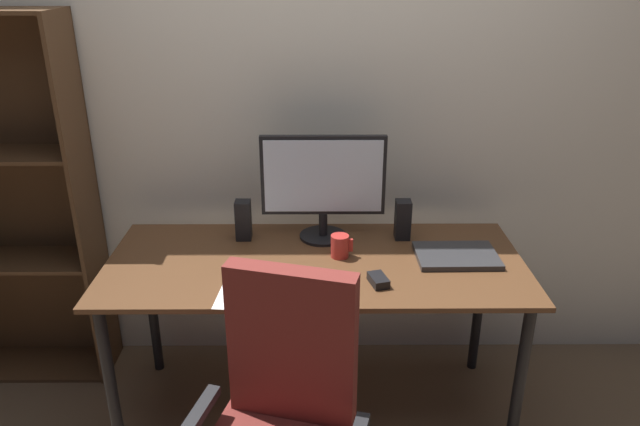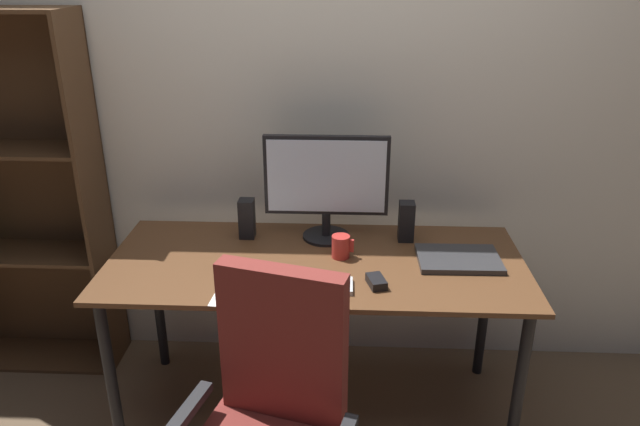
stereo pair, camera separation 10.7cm
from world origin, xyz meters
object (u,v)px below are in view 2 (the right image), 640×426
desk (316,278)px  coffee_mug (341,247)px  keyboard (312,285)px  mouse (376,282)px  speaker_left (247,218)px  bookshelf (14,202)px  monitor (326,181)px  laptop (459,259)px  speaker_right (406,221)px

desk → coffee_mug: 0.16m
keyboard → mouse: (0.23, 0.03, 0.01)m
coffee_mug → speaker_left: bearing=156.8°
bookshelf → monitor: bearing=-5.7°
laptop → speaker_left: (-0.87, 0.19, 0.07)m
monitor → bookshelf: size_ratio=0.31×
laptop → bookshelf: 1.99m
desk → monitor: 0.40m
desk → laptop: 0.57m
desk → bookshelf: 1.45m
speaker_left → bookshelf: bookshelf is taller
mouse → bookshelf: size_ratio=0.06×
monitor → speaker_left: 0.38m
monitor → mouse: size_ratio=5.36×
keyboard → speaker_left: size_ratio=1.71×
speaker_left → speaker_right: (0.67, 0.00, 0.00)m
coffee_mug → bookshelf: bearing=167.8°
desk → keyboard: 0.23m
monitor → bookshelf: bearing=174.3°
keyboard → coffee_mug: size_ratio=3.15×
mouse → speaker_left: (-0.53, 0.40, 0.07)m
monitor → mouse: monitor is taller
mouse → speaker_right: (0.14, 0.40, 0.07)m
speaker_right → bookshelf: size_ratio=0.10×
coffee_mug → bookshelf: 1.53m
coffee_mug → speaker_right: speaker_right is taller
laptop → speaker_right: 0.28m
keyboard → speaker_right: bearing=48.2°
keyboard → laptop: laptop is taller
desk → laptop: laptop is taller
coffee_mug → laptop: coffee_mug is taller
mouse → laptop: mouse is taller
mouse → coffee_mug: coffee_mug is taller
speaker_left → coffee_mug: bearing=-23.2°
monitor → speaker_right: bearing=-1.3°
mouse → coffee_mug: 0.26m
coffee_mug → speaker_right: size_ratio=0.54×
coffee_mug → speaker_left: (-0.40, 0.17, 0.04)m
keyboard → mouse: size_ratio=3.02×
desk → speaker_right: speaker_right is taller
speaker_right → bookshelf: 1.77m
mouse → speaker_right: bearing=54.9°
speaker_left → mouse: bearing=-36.5°
desk → coffee_mug: coffee_mug is taller
desk → bookshelf: size_ratio=0.99×
coffee_mug → monitor: bearing=110.0°
coffee_mug → laptop: 0.47m
desk → bookshelf: bookshelf is taller
monitor → desk: bearing=-98.8°
speaker_right → monitor: bearing=178.7°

